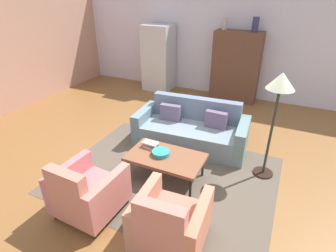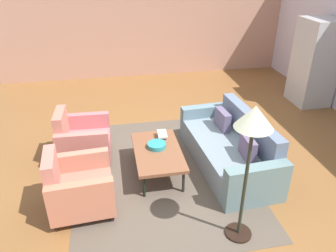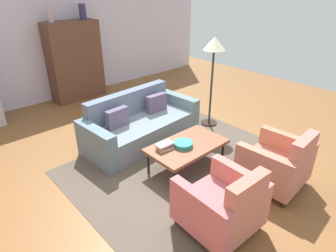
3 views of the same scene
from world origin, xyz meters
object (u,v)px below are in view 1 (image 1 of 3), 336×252
(couch, at_px, (192,130))
(book_stack, at_px, (151,145))
(cabinet, at_px, (236,67))
(vase_round, at_px, (256,24))
(floor_lamp, at_px, (279,91))
(armchair_left, at_px, (86,194))
(armchair_right, at_px, (169,225))
(coffee_table, at_px, (166,158))
(vase_tall, at_px, (225,23))
(fruit_bowl, at_px, (161,153))
(refrigerator, at_px, (159,58))

(couch, height_order, book_stack, couch)
(cabinet, bearing_deg, vase_round, -0.77)
(book_stack, distance_m, floor_lamp, 2.12)
(armchair_left, bearing_deg, armchair_right, 2.13)
(floor_lamp, bearing_deg, armchair_left, -136.46)
(couch, relative_size, coffee_table, 1.80)
(vase_tall, bearing_deg, book_stack, -91.81)
(cabinet, height_order, vase_tall, vase_tall)
(couch, height_order, fruit_bowl, couch)
(couch, xyz_separation_m, floor_lamp, (1.43, -0.42, 1.16))
(coffee_table, distance_m, vase_tall, 4.20)
(book_stack, xyz_separation_m, cabinet, (0.52, 3.76, 0.44))
(book_stack, bearing_deg, vase_round, 76.97)
(book_stack, distance_m, vase_tall, 4.04)
(refrigerator, bearing_deg, fruit_bowl, -62.66)
(coffee_table, height_order, floor_lamp, floor_lamp)
(vase_tall, height_order, floor_lamp, vase_tall)
(armchair_right, bearing_deg, vase_round, 87.13)
(armchair_right, bearing_deg, fruit_bowl, 116.83)
(coffee_table, distance_m, cabinet, 3.93)
(cabinet, relative_size, floor_lamp, 1.05)
(couch, distance_m, armchair_right, 2.43)
(vase_round, bearing_deg, armchair_left, -102.65)
(couch, height_order, vase_round, vase_round)
(cabinet, bearing_deg, floor_lamp, -68.26)
(armchair_left, relative_size, armchair_right, 1.00)
(vase_round, bearing_deg, floor_lamp, -73.98)
(cabinet, distance_m, floor_lamp, 3.41)
(floor_lamp, bearing_deg, coffee_table, -151.89)
(book_stack, height_order, cabinet, cabinet)
(armchair_left, distance_m, fruit_bowl, 1.28)
(coffee_table, relative_size, armchair_left, 1.36)
(armchair_right, xyz_separation_m, book_stack, (-0.94, 1.29, 0.11))
(cabinet, relative_size, vase_round, 5.30)
(couch, distance_m, floor_lamp, 1.89)
(vase_round, distance_m, floor_lamp, 3.29)
(book_stack, distance_m, cabinet, 3.82)
(couch, height_order, armchair_right, armchair_right)
(vase_tall, bearing_deg, couch, -85.47)
(fruit_bowl, distance_m, vase_round, 4.22)
(refrigerator, distance_m, floor_lamp, 4.63)
(couch, relative_size, vase_round, 6.35)
(vase_round, bearing_deg, cabinet, 179.23)
(coffee_table, distance_m, armchair_left, 1.31)
(coffee_table, distance_m, vase_round, 4.23)
(floor_lamp, bearing_deg, cabinet, 111.74)
(refrigerator, height_order, floor_lamp, refrigerator)
(armchair_left, height_order, floor_lamp, floor_lamp)
(armchair_left, height_order, refrigerator, refrigerator)
(cabinet, relative_size, vase_tall, 5.86)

